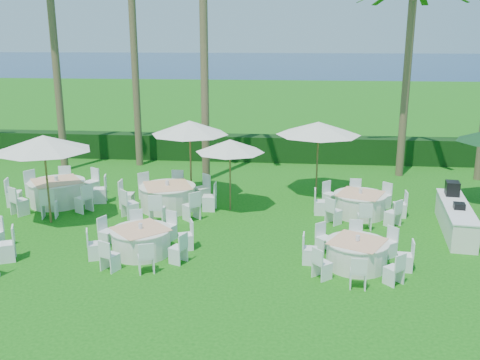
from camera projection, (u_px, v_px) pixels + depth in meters
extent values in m
plane|color=#115B0F|center=(158.00, 259.00, 14.31)|extent=(120.00, 120.00, 0.00)
cube|color=black|center=(219.00, 147.00, 25.68)|extent=(34.00, 1.00, 1.20)
plane|color=#07264E|center=(278.00, 64.00, 112.27)|extent=(260.00, 260.00, 0.00)
cube|color=white|center=(6.00, 244.00, 14.12)|extent=(0.57, 0.57, 0.93)
cylinder|color=silver|center=(141.00, 242.00, 14.60)|extent=(1.58, 1.58, 0.69)
cylinder|color=silver|center=(141.00, 230.00, 14.51)|extent=(1.64, 1.64, 0.03)
cube|color=#F2AF80|center=(141.00, 229.00, 14.50)|extent=(1.80, 1.80, 0.01)
cylinder|color=silver|center=(140.00, 226.00, 14.48)|extent=(0.11, 0.11, 0.15)
cube|color=white|center=(186.00, 235.00, 14.90)|extent=(0.50, 0.50, 0.82)
cube|color=white|center=(168.00, 226.00, 15.62)|extent=(0.51, 0.51, 0.82)
cube|color=white|center=(137.00, 225.00, 15.73)|extent=(0.50, 0.50, 0.82)
cube|color=white|center=(107.00, 232.00, 15.16)|extent=(0.51, 0.51, 0.82)
cube|color=white|center=(94.00, 244.00, 14.26)|extent=(0.50, 0.50, 0.82)
cube|color=white|center=(110.00, 255.00, 13.54)|extent=(0.51, 0.51, 0.82)
cube|color=white|center=(146.00, 257.00, 13.44)|extent=(0.50, 0.50, 0.82)
cube|color=white|center=(178.00, 248.00, 14.00)|extent=(0.51, 0.51, 0.82)
cylinder|color=silver|center=(357.00, 255.00, 13.77)|extent=(1.54, 1.54, 0.67)
cylinder|color=silver|center=(357.00, 242.00, 13.68)|extent=(1.61, 1.61, 0.03)
cube|color=#F2AF80|center=(357.00, 241.00, 13.67)|extent=(1.68, 1.68, 0.01)
cylinder|color=silver|center=(358.00, 238.00, 13.65)|extent=(0.11, 0.11, 0.14)
cube|color=white|center=(388.00, 242.00, 14.41)|extent=(0.53, 0.53, 0.80)
cube|color=white|center=(356.00, 236.00, 14.90)|extent=(0.40, 0.40, 0.80)
cube|color=white|center=(324.00, 238.00, 14.71)|extent=(0.53, 0.53, 0.80)
cube|color=white|center=(310.00, 249.00, 13.96)|extent=(0.40, 0.40, 0.80)
cube|color=white|center=(322.00, 263.00, 13.09)|extent=(0.53, 0.53, 0.80)
cube|color=white|center=(358.00, 272.00, 12.61)|extent=(0.40, 0.40, 0.80)
cube|color=white|center=(394.00, 268.00, 12.80)|extent=(0.53, 0.53, 0.80)
cube|color=white|center=(405.00, 256.00, 13.54)|extent=(0.40, 0.40, 0.80)
cylinder|color=silver|center=(58.00, 193.00, 18.90)|extent=(1.88, 1.88, 0.82)
cylinder|color=silver|center=(56.00, 182.00, 18.79)|extent=(1.96, 1.96, 0.03)
cube|color=#F2AF80|center=(56.00, 181.00, 18.79)|extent=(2.12, 2.12, 0.01)
cylinder|color=silver|center=(56.00, 179.00, 18.76)|extent=(0.13, 0.13, 0.17)
cube|color=white|center=(100.00, 189.00, 19.08)|extent=(0.55, 0.55, 0.98)
cube|color=white|center=(91.00, 182.00, 20.02)|extent=(0.63, 0.63, 0.98)
cube|color=white|center=(64.00, 180.00, 20.29)|extent=(0.55, 0.55, 0.98)
cube|color=white|center=(33.00, 184.00, 19.73)|extent=(0.63, 0.63, 0.98)
cube|color=white|center=(14.00, 192.00, 18.68)|extent=(0.55, 0.55, 0.98)
cube|color=white|center=(19.00, 201.00, 17.74)|extent=(0.63, 0.63, 0.98)
cube|color=white|center=(49.00, 203.00, 17.48)|extent=(0.55, 0.55, 0.98)
cube|color=white|center=(84.00, 198.00, 18.03)|extent=(0.63, 0.63, 0.98)
cylinder|color=silver|center=(168.00, 198.00, 18.37)|extent=(1.85, 1.85, 0.80)
cylinder|color=silver|center=(167.00, 186.00, 18.27)|extent=(1.93, 1.93, 0.03)
cube|color=#F2AF80|center=(167.00, 185.00, 18.26)|extent=(1.95, 1.95, 0.01)
cylinder|color=silver|center=(167.00, 183.00, 18.24)|extent=(0.13, 0.13, 0.17)
cube|color=white|center=(209.00, 197.00, 18.21)|extent=(0.45, 0.45, 0.97)
cube|color=white|center=(202.00, 188.00, 19.24)|extent=(0.64, 0.64, 0.97)
cube|color=white|center=(177.00, 184.00, 19.74)|extent=(0.45, 0.45, 0.97)
cube|color=white|center=(147.00, 187.00, 19.43)|extent=(0.64, 0.64, 0.97)
cube|color=white|center=(127.00, 194.00, 18.49)|extent=(0.45, 0.45, 0.97)
cube|color=white|center=(130.00, 204.00, 17.47)|extent=(0.64, 0.64, 0.97)
cube|color=white|center=(157.00, 209.00, 16.96)|extent=(0.45, 0.45, 0.97)
cube|color=white|center=(191.00, 205.00, 17.27)|extent=(0.64, 0.64, 0.97)
cylinder|color=silver|center=(360.00, 205.00, 17.72)|extent=(1.66, 1.66, 0.72)
cylinder|color=silver|center=(360.00, 194.00, 17.62)|extent=(1.73, 1.73, 0.03)
cube|color=#F2AF80|center=(360.00, 194.00, 17.61)|extent=(1.75, 1.75, 0.01)
cylinder|color=silver|center=(361.00, 191.00, 17.59)|extent=(0.12, 0.12, 0.15)
cube|color=white|center=(384.00, 196.00, 18.49)|extent=(0.57, 0.57, 0.87)
cube|color=white|center=(356.00, 192.00, 18.94)|extent=(0.40, 0.40, 0.87)
cube|color=white|center=(330.00, 194.00, 18.67)|extent=(0.57, 0.57, 0.87)
cube|color=white|center=(320.00, 202.00, 17.82)|extent=(0.40, 0.40, 0.87)
cube|color=white|center=(334.00, 211.00, 16.90)|extent=(0.57, 0.57, 0.87)
cube|color=white|center=(365.00, 216.00, 16.45)|extent=(0.40, 0.40, 0.87)
cube|color=white|center=(393.00, 213.00, 16.72)|extent=(0.57, 0.57, 0.87)
cube|color=white|center=(400.00, 204.00, 17.57)|extent=(0.40, 0.40, 0.87)
cylinder|color=brown|center=(47.00, 181.00, 16.79)|extent=(0.07, 0.07, 2.72)
cone|color=white|center=(43.00, 143.00, 16.47)|extent=(2.93, 2.93, 0.49)
sphere|color=brown|center=(43.00, 138.00, 16.42)|extent=(0.11, 0.11, 0.11)
cylinder|color=brown|center=(230.00, 177.00, 18.07)|extent=(0.06, 0.06, 2.36)
cone|color=white|center=(230.00, 146.00, 17.79)|extent=(2.33, 2.33, 0.43)
sphere|color=brown|center=(230.00, 141.00, 17.75)|extent=(0.09, 0.09, 0.09)
cylinder|color=brown|center=(191.00, 161.00, 19.43)|extent=(0.07, 0.07, 2.75)
cone|color=white|center=(190.00, 127.00, 19.11)|extent=(2.79, 2.79, 0.50)
sphere|color=brown|center=(190.00, 123.00, 19.06)|extent=(0.11, 0.11, 0.11)
cylinder|color=brown|center=(317.00, 160.00, 19.84)|extent=(0.06, 0.06, 2.65)
cone|color=white|center=(318.00, 128.00, 19.52)|extent=(3.11, 3.11, 0.48)
sphere|color=brown|center=(319.00, 124.00, 19.48)|extent=(0.11, 0.11, 0.11)
cube|color=silver|center=(455.00, 219.00, 16.23)|extent=(1.17, 3.67, 0.81)
cube|color=white|center=(457.00, 206.00, 16.11)|extent=(1.22, 3.72, 0.04)
cube|color=black|center=(452.00, 188.00, 17.07)|extent=(0.46, 0.54, 0.45)
cube|color=black|center=(459.00, 206.00, 15.75)|extent=(0.35, 0.35, 0.18)
cylinder|color=brown|center=(55.00, 48.00, 22.47)|extent=(0.32, 0.32, 10.58)
cylinder|color=brown|center=(135.00, 66.00, 23.61)|extent=(0.32, 0.32, 9.00)
cylinder|color=brown|center=(204.00, 25.00, 20.62)|extent=(0.32, 0.32, 12.34)
cylinder|color=brown|center=(406.00, 80.00, 21.87)|extent=(0.32, 0.32, 8.03)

